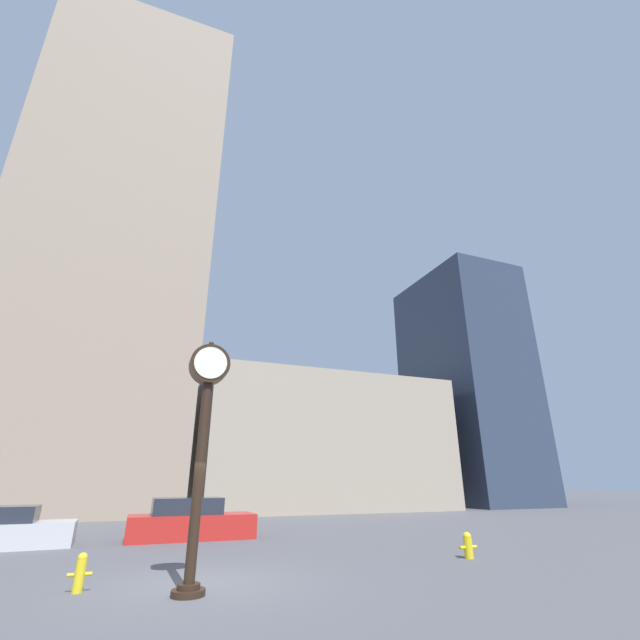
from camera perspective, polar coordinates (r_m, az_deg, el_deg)
ground_plane at (r=11.30m, az=-15.61°, el=-30.87°), size 200.00×200.00×0.00m
building_tall_tower at (r=39.80m, az=-25.18°, el=9.16°), size 13.89×12.00×41.20m
building_storefront_row at (r=37.61m, az=-0.33°, el=-16.24°), size 19.57×12.00×10.06m
building_glass_modern at (r=46.84m, az=18.76°, el=-8.13°), size 8.24×12.00×22.85m
street_clock at (r=10.22m, az=-15.18°, el=-12.86°), size 0.91×0.67×5.27m
car_red at (r=19.27m, az=-16.88°, el=-24.32°), size 4.80×1.97×1.51m
fire_hydrant_near at (r=11.33m, az=-29.35°, el=-27.24°), size 0.46×0.20×0.73m
fire_hydrant_far at (r=14.92m, az=19.12°, el=-26.48°), size 0.59×0.25×0.71m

